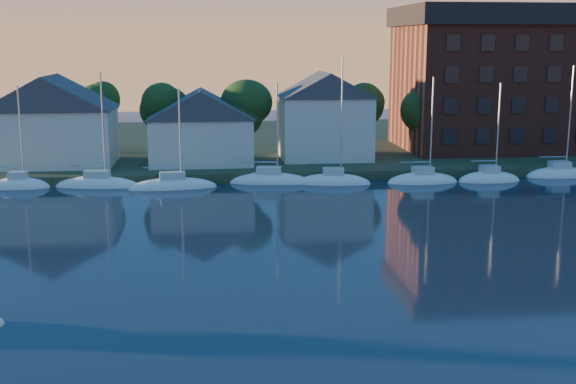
{
  "coord_description": "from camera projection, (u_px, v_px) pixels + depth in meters",
  "views": [
    {
      "loc": [
        -5.35,
        -22.05,
        14.06
      ],
      "look_at": [
        -0.39,
        22.0,
        4.84
      ],
      "focal_mm": 45.0,
      "sensor_mm": 36.0,
      "label": 1
    }
  ],
  "objects": [
    {
      "name": "tree_line",
      "position": [
        269.0,
        102.0,
        84.95
      ],
      "size": [
        93.4,
        5.4,
        8.9
      ],
      "color": "#3A261A",
      "rests_on": "shoreline_land"
    },
    {
      "name": "condo_block",
      "position": [
        523.0,
        77.0,
        89.82
      ],
      "size": [
        31.0,
        17.0,
        17.4
      ],
      "color": "brown",
      "rests_on": "shoreline_land"
    },
    {
      "name": "clubhouse_centre",
      "position": [
        201.0,
        126.0,
        78.65
      ],
      "size": [
        11.55,
        8.4,
        8.08
      ],
      "color": "silver",
      "rests_on": "shoreline_land"
    },
    {
      "name": "clubhouse_west",
      "position": [
        52.0,
        119.0,
        77.71
      ],
      "size": [
        13.65,
        9.45,
        9.64
      ],
      "color": "silver",
      "rests_on": "shoreline_land"
    },
    {
      "name": "clubhouse_east",
      "position": [
        325.0,
        115.0,
        81.96
      ],
      "size": [
        10.5,
        8.4,
        9.8
      ],
      "color": "silver",
      "rests_on": "shoreline_land"
    },
    {
      "name": "shoreline_land",
      "position": [
        247.0,
        148.0,
        97.87
      ],
      "size": [
        160.0,
        50.0,
        2.0
      ],
      "primitive_type": "cube",
      "color": "#2E3A22",
      "rests_on": "ground"
    },
    {
      "name": "wooden_dock",
      "position": [
        260.0,
        179.0,
        75.49
      ],
      "size": [
        120.0,
        3.0,
        1.0
      ],
      "primitive_type": "cube",
      "color": "brown",
      "rests_on": "ground"
    },
    {
      "name": "moored_fleet",
      "position": [
        262.0,
        184.0,
        72.55
      ],
      "size": [
        87.5,
        2.4,
        12.05
      ],
      "color": "white",
      "rests_on": "ground"
    }
  ]
}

